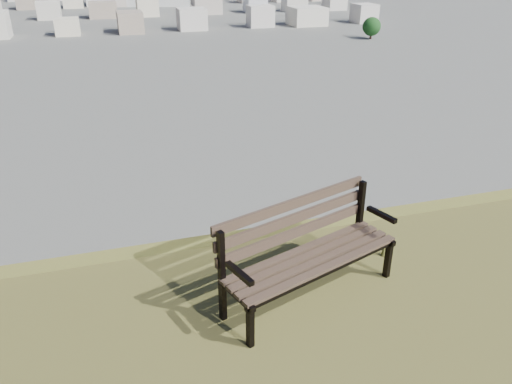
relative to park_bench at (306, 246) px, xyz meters
name	(u,v)px	position (x,y,z in m)	size (l,w,h in m)	color
park_bench	(306,246)	(0.00, 0.00, 0.00)	(2.04, 1.22, 1.02)	#483229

